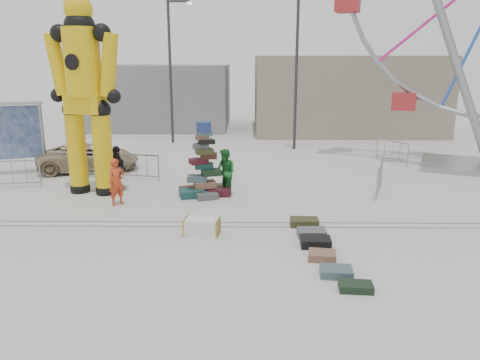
{
  "coord_description": "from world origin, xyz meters",
  "views": [
    {
      "loc": [
        0.39,
        -12.38,
        4.79
      ],
      "look_at": [
        0.19,
        1.38,
        1.23
      ],
      "focal_mm": 35.0,
      "sensor_mm": 36.0,
      "label": 1
    }
  ],
  "objects_px": {
    "crash_test_dummy": "(85,90)",
    "pedestrian_red": "(117,182)",
    "suitcase_tower": "(204,175)",
    "pedestrian_green": "(225,172)",
    "lamp_post_right": "(298,65)",
    "barricade_wheel_back": "(392,152)",
    "barricade_dummy_a": "(12,174)",
    "lamp_post_left": "(172,65)",
    "barricade_dummy_b": "(71,164)",
    "steamer_trunk": "(202,227)",
    "barricade_wheel_front": "(380,179)",
    "parked_suv": "(88,157)",
    "barricade_dummy_c": "(136,167)",
    "pedestrian_black": "(117,168)"
  },
  "relations": [
    {
      "from": "lamp_post_right",
      "to": "barricade_dummy_c",
      "type": "distance_m",
      "value": 10.72
    },
    {
      "from": "pedestrian_black",
      "to": "lamp_post_left",
      "type": "bearing_deg",
      "value": -52.46
    },
    {
      "from": "lamp_post_left",
      "to": "parked_suv",
      "type": "xyz_separation_m",
      "value": [
        -2.7,
        -7.26,
        -3.89
      ]
    },
    {
      "from": "barricade_dummy_b",
      "to": "barricade_wheel_back",
      "type": "xyz_separation_m",
      "value": [
        14.25,
        2.9,
        0.0
      ]
    },
    {
      "from": "steamer_trunk",
      "to": "barricade_dummy_c",
      "type": "height_order",
      "value": "barricade_dummy_c"
    },
    {
      "from": "barricade_wheel_front",
      "to": "pedestrian_green",
      "type": "xyz_separation_m",
      "value": [
        -5.62,
        -0.24,
        0.29
      ]
    },
    {
      "from": "pedestrian_green",
      "to": "parked_suv",
      "type": "height_order",
      "value": "pedestrian_green"
    },
    {
      "from": "suitcase_tower",
      "to": "pedestrian_red",
      "type": "distance_m",
      "value": 3.1
    },
    {
      "from": "suitcase_tower",
      "to": "steamer_trunk",
      "type": "distance_m",
      "value": 4.02
    },
    {
      "from": "pedestrian_green",
      "to": "parked_suv",
      "type": "bearing_deg",
      "value": -162.96
    },
    {
      "from": "steamer_trunk",
      "to": "parked_suv",
      "type": "bearing_deg",
      "value": 134.51
    },
    {
      "from": "barricade_dummy_c",
      "to": "pedestrian_black",
      "type": "distance_m",
      "value": 1.53
    },
    {
      "from": "suitcase_tower",
      "to": "barricade_dummy_c",
      "type": "height_order",
      "value": "suitcase_tower"
    },
    {
      "from": "parked_suv",
      "to": "barricade_dummy_a",
      "type": "bearing_deg",
      "value": 131.52
    },
    {
      "from": "lamp_post_left",
      "to": "pedestrian_black",
      "type": "relative_size",
      "value": 4.79
    },
    {
      "from": "lamp_post_left",
      "to": "barricade_dummy_a",
      "type": "distance_m",
      "value": 11.87
    },
    {
      "from": "barricade_dummy_b",
      "to": "pedestrian_green",
      "type": "height_order",
      "value": "pedestrian_green"
    },
    {
      "from": "crash_test_dummy",
      "to": "pedestrian_red",
      "type": "height_order",
      "value": "crash_test_dummy"
    },
    {
      "from": "parked_suv",
      "to": "barricade_dummy_b",
      "type": "bearing_deg",
      "value": 147.55
    },
    {
      "from": "barricade_dummy_c",
      "to": "barricade_wheel_front",
      "type": "xyz_separation_m",
      "value": [
        9.38,
        -1.92,
        0.0
      ]
    },
    {
      "from": "steamer_trunk",
      "to": "suitcase_tower",
      "type": "bearing_deg",
      "value": 101.98
    },
    {
      "from": "lamp_post_left",
      "to": "pedestrian_black",
      "type": "xyz_separation_m",
      "value": [
        -0.57,
        -10.33,
        -3.65
      ]
    },
    {
      "from": "barricade_dummy_c",
      "to": "suitcase_tower",
      "type": "bearing_deg",
      "value": -22.26
    },
    {
      "from": "lamp_post_right",
      "to": "barricade_wheel_back",
      "type": "bearing_deg",
      "value": -39.68
    },
    {
      "from": "pedestrian_green",
      "to": "crash_test_dummy",
      "type": "bearing_deg",
      "value": -134.1
    },
    {
      "from": "barricade_wheel_front",
      "to": "lamp_post_right",
      "type": "bearing_deg",
      "value": 33.55
    },
    {
      "from": "crash_test_dummy",
      "to": "barricade_dummy_b",
      "type": "xyz_separation_m",
      "value": [
        -1.67,
        2.45,
        -3.21
      ]
    },
    {
      "from": "barricade_dummy_b",
      "to": "crash_test_dummy",
      "type": "bearing_deg",
      "value": -49.68
    },
    {
      "from": "steamer_trunk",
      "to": "pedestrian_red",
      "type": "relative_size",
      "value": 0.61
    },
    {
      "from": "suitcase_tower",
      "to": "barricade_dummy_a",
      "type": "height_order",
      "value": "suitcase_tower"
    },
    {
      "from": "crash_test_dummy",
      "to": "parked_suv",
      "type": "xyz_separation_m",
      "value": [
        -1.31,
        3.58,
        -3.16
      ]
    },
    {
      "from": "pedestrian_green",
      "to": "parked_suv",
      "type": "relative_size",
      "value": 0.4
    },
    {
      "from": "lamp_post_left",
      "to": "barricade_wheel_front",
      "type": "relative_size",
      "value": 4.0
    },
    {
      "from": "barricade_dummy_a",
      "to": "pedestrian_green",
      "type": "relative_size",
      "value": 1.18
    },
    {
      "from": "barricade_dummy_b",
      "to": "barricade_dummy_c",
      "type": "distance_m",
      "value": 2.88
    },
    {
      "from": "steamer_trunk",
      "to": "barricade_dummy_b",
      "type": "xyz_separation_m",
      "value": [
        -6.1,
        6.62,
        0.32
      ]
    },
    {
      "from": "pedestrian_green",
      "to": "steamer_trunk",
      "type": "bearing_deg",
      "value": -48.72
    },
    {
      "from": "barricade_wheel_front",
      "to": "barricade_wheel_back",
      "type": "xyz_separation_m",
      "value": [
        2.04,
        5.32,
        0.0
      ]
    },
    {
      "from": "barricade_dummy_a",
      "to": "pedestrian_green",
      "type": "xyz_separation_m",
      "value": [
        8.19,
        -0.85,
        0.29
      ]
    },
    {
      "from": "barricade_wheel_back",
      "to": "suitcase_tower",
      "type": "bearing_deg",
      "value": -84.14
    },
    {
      "from": "lamp_post_left",
      "to": "pedestrian_green",
      "type": "height_order",
      "value": "lamp_post_left"
    },
    {
      "from": "barricade_dummy_a",
      "to": "barricade_dummy_b",
      "type": "distance_m",
      "value": 2.41
    },
    {
      "from": "crash_test_dummy",
      "to": "pedestrian_black",
      "type": "bearing_deg",
      "value": 44.88
    },
    {
      "from": "steamer_trunk",
      "to": "barricade_dummy_a",
      "type": "bearing_deg",
      "value": 155.95
    },
    {
      "from": "barricade_dummy_c",
      "to": "pedestrian_green",
      "type": "relative_size",
      "value": 1.18
    },
    {
      "from": "barricade_wheel_back",
      "to": "barricade_dummy_a",
      "type": "bearing_deg",
      "value": -100.93
    },
    {
      "from": "suitcase_tower",
      "to": "pedestrian_green",
      "type": "relative_size",
      "value": 1.58
    },
    {
      "from": "lamp_post_left",
      "to": "pedestrian_red",
      "type": "distance_m",
      "value": 12.8
    },
    {
      "from": "lamp_post_right",
      "to": "crash_test_dummy",
      "type": "xyz_separation_m",
      "value": [
        -8.39,
        -8.83,
        -0.72
      ]
    },
    {
      "from": "suitcase_tower",
      "to": "barricade_dummy_b",
      "type": "xyz_separation_m",
      "value": [
        -5.82,
        2.64,
        -0.2
      ]
    }
  ]
}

